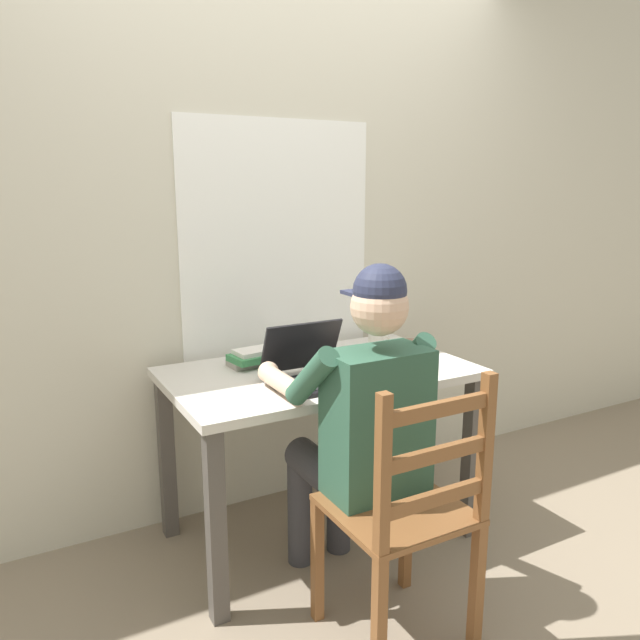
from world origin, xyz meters
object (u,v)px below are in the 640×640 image
Objects in this scene: desk at (319,394)px; seated_person at (360,420)px; wooden_chair at (406,515)px; computer_mouse at (373,370)px; laptop at (312,368)px; coffee_mug_white at (377,343)px; coffee_mug_dark at (413,351)px; book_stack_main at (252,358)px.

desk is 0.45m from seated_person.
seated_person reaches higher than wooden_chair.
desk is at bearing 80.24° from seated_person.
computer_mouse reaches higher than desk.
desk is 12.44× the size of computer_mouse.
wooden_chair reaches higher than computer_mouse.
computer_mouse is at bearing 49.37° from seated_person.
seated_person is at bearing -130.63° from computer_mouse.
wooden_chair is 9.56× the size of computer_mouse.
laptop is 3.30× the size of computer_mouse.
coffee_mug_dark reaches higher than coffee_mug_white.
desk is at bearing 52.09° from laptop.
coffee_mug_white is at bearing -9.10° from book_stack_main.
laptop is 0.33m from book_stack_main.
computer_mouse is 0.32m from coffee_mug_white.
wooden_chair is 2.90× the size of laptop.
seated_person is 0.58m from coffee_mug_dark.
wooden_chair is at bearing -80.53° from book_stack_main.
coffee_mug_white is (0.34, 0.09, 0.16)m from desk.
computer_mouse is 0.51m from book_stack_main.
laptop is at bearing -178.20° from coffee_mug_dark.
coffee_mug_dark is (0.47, 0.33, 0.11)m from seated_person.
book_stack_main is (-0.13, 0.30, -0.02)m from laptop.
coffee_mug_white reaches higher than book_stack_main.
computer_mouse is 0.90× the size of coffee_mug_white.
seated_person is 0.64m from book_stack_main.
seated_person reaches higher than desk.
seated_person is 0.68m from coffee_mug_white.
desk is 6.24× the size of book_stack_main.
seated_person is at bearing -85.74° from laptop.
laptop is 0.49m from coffee_mug_white.
seated_person is 11.34× the size of coffee_mug_white.
wooden_chair is at bearing -90.00° from seated_person.
seated_person reaches higher than coffee_mug_white.
coffee_mug_dark is at bearing 52.15° from wooden_chair.
coffee_mug_dark is at bearing -75.03° from coffee_mug_white.
wooden_chair is 4.79× the size of book_stack_main.
computer_mouse is (0.23, 0.27, 0.07)m from seated_person.
seated_person is 0.36m from computer_mouse.
coffee_mug_dark is at bearing 13.62° from computer_mouse.
coffee_mug_white is at bearing 25.53° from laptop.
computer_mouse is (0.25, -0.04, -0.03)m from laptop.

